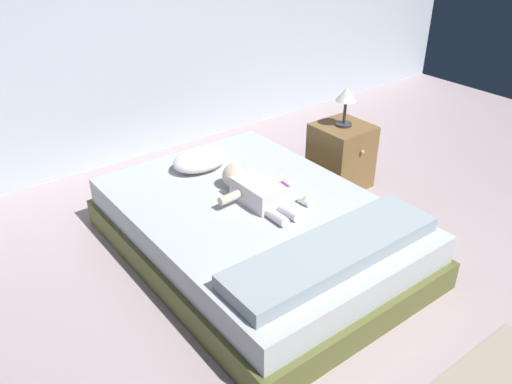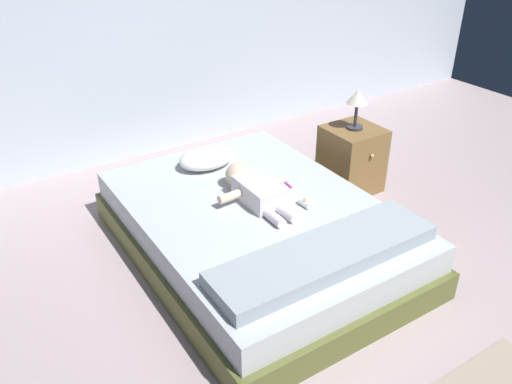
% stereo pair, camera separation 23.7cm
% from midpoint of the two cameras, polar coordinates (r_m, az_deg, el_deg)
% --- Properties ---
extents(ground_plane, '(8.00, 8.00, 0.00)m').
position_cam_midpoint_polar(ground_plane, '(3.10, 17.57, -15.08)').
color(ground_plane, '#B29DA0').
extents(wall_behind_bed, '(8.00, 0.12, 2.67)m').
position_cam_midpoint_polar(wall_behind_bed, '(4.72, -9.33, 19.86)').
color(wall_behind_bed, silver).
rests_on(wall_behind_bed, ground_plane).
extents(bed, '(1.49, 2.07, 0.37)m').
position_cam_midpoint_polar(bed, '(3.47, 1.96, -4.17)').
color(bed, brown).
rests_on(bed, ground_plane).
extents(pillow, '(0.42, 0.29, 0.14)m').
position_cam_midpoint_polar(pillow, '(3.82, -3.62, 3.69)').
color(pillow, white).
rests_on(pillow, bed).
extents(baby, '(0.52, 0.68, 0.17)m').
position_cam_midpoint_polar(baby, '(3.41, 1.69, 0.35)').
color(baby, white).
rests_on(baby, bed).
extents(toothbrush, '(0.03, 0.16, 0.02)m').
position_cam_midpoint_polar(toothbrush, '(3.63, 5.08, 1.03)').
color(toothbrush, '#BA3899').
rests_on(toothbrush, bed).
extents(nightstand, '(0.41, 0.44, 0.52)m').
position_cam_midpoint_polar(nightstand, '(4.29, 11.89, 3.51)').
color(nightstand, brown).
rests_on(nightstand, ground_plane).
extents(lamp, '(0.16, 0.16, 0.31)m').
position_cam_midpoint_polar(lamp, '(4.10, 12.59, 9.66)').
color(lamp, '#333338').
rests_on(lamp, nightstand).
extents(blanket, '(1.34, 0.37, 0.09)m').
position_cam_midpoint_polar(blanket, '(2.90, 9.91, -6.77)').
color(blanket, '#97A4AD').
rests_on(blanket, bed).
extents(baby_bottle, '(0.05, 0.09, 0.07)m').
position_cam_midpoint_polar(baby_bottle, '(3.37, 7.38, -1.23)').
color(baby_bottle, white).
rests_on(baby_bottle, bed).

